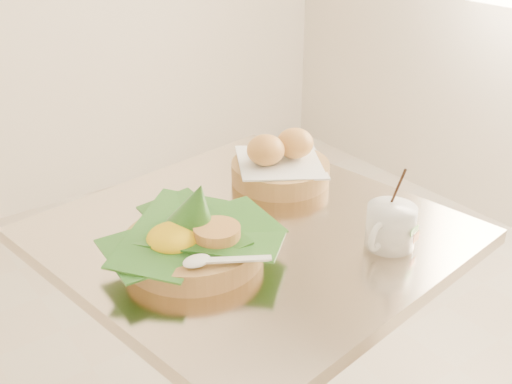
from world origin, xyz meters
TOP-DOWN VIEW (x-y plane):
  - cafe_table at (0.14, 0.02)m, footprint 0.79×0.79m
  - rice_basket at (-0.01, 0.00)m, footprint 0.31×0.31m
  - bread_basket at (0.32, 0.16)m, footprint 0.25×0.25m
  - coffee_mug at (0.30, -0.18)m, footprint 0.12×0.10m

SIDE VIEW (x-z plane):
  - cafe_table at x=0.14m, z-range 0.15..0.90m
  - bread_basket at x=0.32m, z-range 0.73..0.85m
  - rice_basket at x=-0.01m, z-range 0.71..0.87m
  - coffee_mug at x=0.30m, z-range 0.71..0.87m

